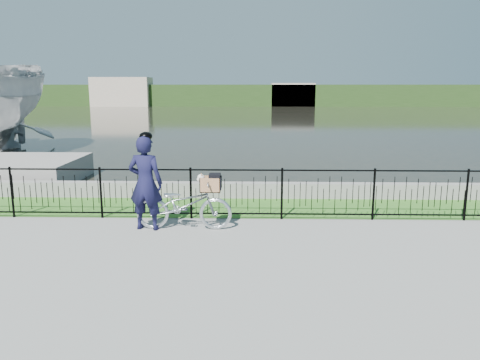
{
  "coord_description": "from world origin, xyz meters",
  "views": [
    {
      "loc": [
        0.34,
        -8.39,
        2.91
      ],
      "look_at": [
        0.1,
        1.0,
        1.0
      ],
      "focal_mm": 35.0,
      "sensor_mm": 36.0,
      "label": 1
    }
  ],
  "objects": [
    {
      "name": "ground",
      "position": [
        0.0,
        0.0,
        0.0
      ],
      "size": [
        120.0,
        120.0,
        0.0
      ],
      "primitive_type": "plane",
      "color": "gray",
      "rests_on": "ground"
    },
    {
      "name": "bicycle_rig",
      "position": [
        -1.03,
        0.83,
        0.52
      ],
      "size": [
        1.96,
        0.68,
        1.18
      ],
      "color": "#B4BBC1",
      "rests_on": "ground"
    },
    {
      "name": "grass_strip",
      "position": [
        0.0,
        2.6,
        0.0
      ],
      "size": [
        60.0,
        2.0,
        0.01
      ],
      "primitive_type": "cube",
      "color": "#376E22",
      "rests_on": "ground"
    },
    {
      "name": "far_building_left",
      "position": [
        -18.0,
        58.0,
        2.0
      ],
      "size": [
        8.0,
        4.0,
        4.0
      ],
      "primitive_type": "cube",
      "color": "#B6A692",
      "rests_on": "ground"
    },
    {
      "name": "cyclist",
      "position": [
        -1.81,
        0.81,
        0.99
      ],
      "size": [
        0.76,
        0.56,
        2.0
      ],
      "color": "black",
      "rests_on": "ground"
    },
    {
      "name": "water",
      "position": [
        0.0,
        33.0,
        0.0
      ],
      "size": [
        120.0,
        120.0,
        0.0
      ],
      "primitive_type": "plane",
      "color": "black",
      "rests_on": "ground"
    },
    {
      "name": "far_building_right",
      "position": [
        6.0,
        58.5,
        1.6
      ],
      "size": [
        6.0,
        3.0,
        3.2
      ],
      "primitive_type": "cube",
      "color": "#B6A692",
      "rests_on": "ground"
    },
    {
      "name": "quay_wall",
      "position": [
        0.0,
        3.6,
        0.2
      ],
      "size": [
        60.0,
        0.3,
        0.4
      ],
      "primitive_type": "cube",
      "color": "gray",
      "rests_on": "ground"
    },
    {
      "name": "far_treeline",
      "position": [
        0.0,
        60.0,
        1.5
      ],
      "size": [
        120.0,
        6.0,
        3.0
      ],
      "primitive_type": "cube",
      "color": "#254018",
      "rests_on": "ground"
    },
    {
      "name": "fence",
      "position": [
        0.0,
        1.6,
        0.58
      ],
      "size": [
        14.0,
        0.06,
        1.15
      ],
      "primitive_type": null,
      "color": "black",
      "rests_on": "ground"
    }
  ]
}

